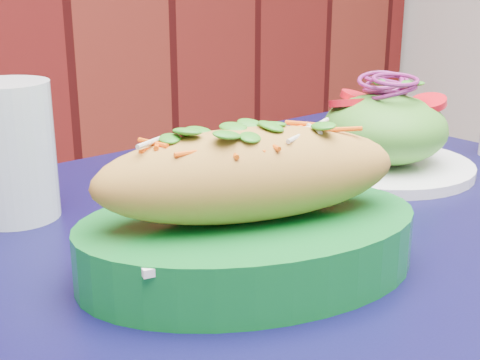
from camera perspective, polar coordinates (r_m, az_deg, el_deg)
cafe_table at (r=0.66m, az=9.31°, el=-11.95°), size 0.82×0.82×0.75m
banh_mi_basket at (r=0.53m, az=0.78°, el=-2.95°), size 0.32×0.26×0.13m
salad_plate at (r=0.82m, az=12.18°, el=3.76°), size 0.22×0.22×0.12m
water_glass at (r=0.68m, az=-18.92°, el=2.34°), size 0.08×0.08×0.13m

